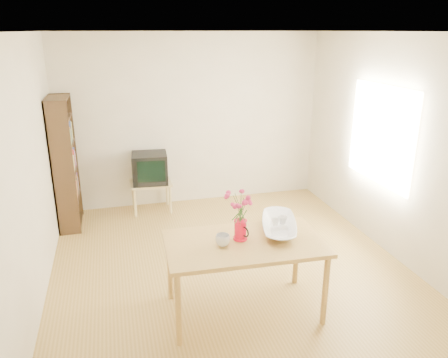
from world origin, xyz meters
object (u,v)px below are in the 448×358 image
object	(u,v)px
table	(244,249)
pitcher	(240,230)
bowl	(280,207)
mug	(223,240)
television	(150,167)

from	to	relation	value
table	pitcher	size ratio (longest dim) A/B	7.36
table	bowl	world-z (taller)	bowl
mug	table	bearing A→B (deg)	171.44
bowl	television	world-z (taller)	bowl
pitcher	bowl	distance (m)	0.47
table	bowl	size ratio (longest dim) A/B	3.00
mug	bowl	size ratio (longest dim) A/B	0.27
mug	bowl	world-z (taller)	bowl
pitcher	television	size ratio (longest dim) A/B	0.38
pitcher	bowl	size ratio (longest dim) A/B	0.41
table	television	world-z (taller)	television
pitcher	table	bearing A→B (deg)	-86.18
mug	bowl	distance (m)	0.68
pitcher	mug	world-z (taller)	pitcher
table	mug	distance (m)	0.25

